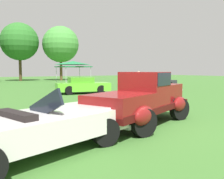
{
  "coord_description": "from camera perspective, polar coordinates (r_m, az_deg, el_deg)",
  "views": [
    {
      "loc": [
        -4.97,
        -5.76,
        1.77
      ],
      "look_at": [
        -0.06,
        1.95,
        1.03
      ],
      "focal_mm": 39.15,
      "sensor_mm": 36.0,
      "label": 1
    }
  ],
  "objects": [
    {
      "name": "ground_plane",
      "position": [
        7.81,
        8.18,
        -8.49
      ],
      "size": [
        120.0,
        120.0,
        0.0
      ],
      "primitive_type": "plane",
      "color": "#386628"
    },
    {
      "name": "feature_pickup_truck",
      "position": [
        7.95,
        7.26,
        -1.9
      ],
      "size": [
        4.73,
        3.07,
        1.7
      ],
      "color": "#400B0B",
      "rests_on": "ground_plane"
    },
    {
      "name": "neighbor_convertible",
      "position": [
        5.48,
        -16.4,
        -8.08
      ],
      "size": [
        4.7,
        2.85,
        1.4
      ],
      "color": "silver",
      "rests_on": "ground_plane"
    },
    {
      "name": "show_car_lime",
      "position": [
        18.36,
        -6.88,
        0.93
      ],
      "size": [
        4.19,
        2.52,
        1.22
      ],
      "color": "#60C62D",
      "rests_on": "ground_plane"
    },
    {
      "name": "show_car_charcoal",
      "position": [
        23.25,
        9.75,
        1.67
      ],
      "size": [
        4.32,
        1.95,
        1.22
      ],
      "color": "#28282D",
      "rests_on": "ground_plane"
    },
    {
      "name": "spectator_by_row",
      "position": [
        14.68,
        6.18,
        1.26
      ],
      "size": [
        0.39,
        0.47,
        1.69
      ],
      "color": "#383838",
      "rests_on": "ground_plane"
    },
    {
      "name": "canopy_tent_center_field",
      "position": [
        26.73,
        -9.06,
        5.96
      ],
      "size": [
        3.11,
        3.11,
        2.71
      ],
      "color": "#B7B7BC",
      "rests_on": "ground_plane"
    },
    {
      "name": "treeline_mid_right",
      "position": [
        41.8,
        -20.78,
        10.38
      ],
      "size": [
        5.91,
        5.91,
        9.16
      ],
      "color": "#47331E",
      "rests_on": "ground_plane"
    },
    {
      "name": "treeline_far_right",
      "position": [
        42.17,
        -11.9,
        10.26
      ],
      "size": [
        5.99,
        5.99,
        9.0
      ],
      "color": "brown",
      "rests_on": "ground_plane"
    }
  ]
}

